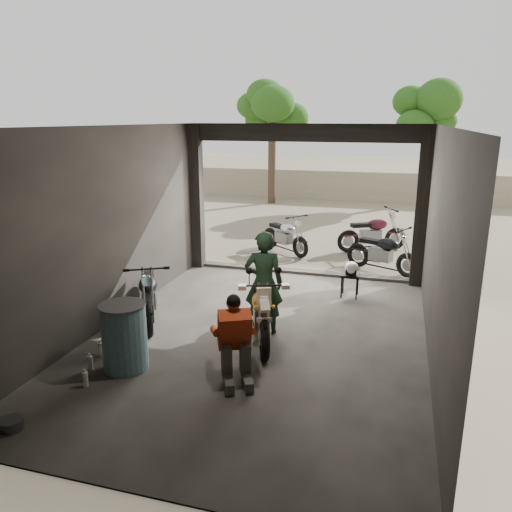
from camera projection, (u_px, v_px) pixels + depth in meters
The scene contains 16 objects.
ground at pixel (258, 339), 7.72m from camera, with size 80.00×80.00×0.00m, color #7A6D56.
garage at pixel (268, 251), 7.89m from camera, with size 7.00×7.13×3.20m.
boundary_wall at pixel (351, 186), 20.52m from camera, with size 18.00×0.30×1.20m, color gray.
tree_left at pixel (272, 100), 19.03m from camera, with size 2.20×2.20×5.60m.
tree_right at pixel (429, 111), 18.98m from camera, with size 2.20×2.20×5.00m.
main_bike at pixel (261, 308), 7.51m from camera, with size 0.68×1.64×1.10m, color white, non-canonical shape.
left_bike at pixel (148, 291), 8.28m from camera, with size 0.65×1.58×1.07m, color black, non-canonical shape.
outside_bike_a at pixel (285, 233), 12.54m from camera, with size 0.62×1.51×1.02m, color black, non-canonical shape.
outside_bike_b at pixel (373, 230), 12.69m from camera, with size 0.67×1.62×1.10m, color #46101D, non-canonical shape.
outside_bike_c at pixel (383, 249), 10.94m from camera, with size 0.64×1.55×1.05m, color black, non-canonical shape.
rider at pixel (264, 283), 7.75m from camera, with size 0.61×0.40×1.66m, color black.
mechanic at pixel (236, 343), 6.34m from camera, with size 0.56×0.76×1.10m, color #E3491E, non-canonical shape.
stool at pixel (350, 278), 9.42m from camera, with size 0.34×0.34×0.47m.
helmet at pixel (352, 268), 9.34m from camera, with size 0.26×0.27×0.25m, color white.
oil_drum at pixel (125, 338), 6.68m from camera, with size 0.60×0.60×0.93m, color slate.
sign_post at pixel (444, 196), 11.13m from camera, with size 0.81×0.08×2.42m.
Camera 1 is at (1.95, -6.83, 3.31)m, focal length 35.00 mm.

